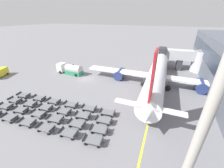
% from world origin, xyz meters
% --- Properties ---
extents(ground_plane, '(500.00, 500.00, 0.00)m').
position_xyz_m(ground_plane, '(0.00, 0.00, 0.00)').
color(ground_plane, gray).
extents(jet_bridge, '(15.24, 5.51, 6.74)m').
position_xyz_m(jet_bridge, '(26.14, 18.81, 3.99)').
color(jet_bridge, silver).
rests_on(jet_bridge, ground_plane).
extents(airplane, '(37.97, 41.29, 12.37)m').
position_xyz_m(airplane, '(18.70, 4.85, 3.06)').
color(airplane, white).
rests_on(airplane, ground_plane).
extents(fuel_tanker_primary, '(8.24, 3.41, 3.21)m').
position_xyz_m(fuel_tanker_primary, '(-6.39, 1.71, 1.38)').
color(fuel_tanker_primary, white).
rests_on(fuel_tanker_primary, ground_plane).
extents(baggage_dolly_row_near_col_b, '(3.42, 1.68, 0.92)m').
position_xyz_m(baggage_dolly_row_near_col_b, '(-2.90, -19.81, 0.47)').
color(baggage_dolly_row_near_col_b, slate).
rests_on(baggage_dolly_row_near_col_b, ground_plane).
extents(baggage_dolly_row_near_col_c, '(3.45, 1.80, 0.92)m').
position_xyz_m(baggage_dolly_row_near_col_c, '(0.91, -19.45, 0.47)').
color(baggage_dolly_row_near_col_c, slate).
rests_on(baggage_dolly_row_near_col_c, ground_plane).
extents(baggage_dolly_row_near_col_d, '(3.42, 1.66, 0.92)m').
position_xyz_m(baggage_dolly_row_near_col_d, '(4.74, -19.26, 0.47)').
color(baggage_dolly_row_near_col_d, slate).
rests_on(baggage_dolly_row_near_col_d, ground_plane).
extents(baggage_dolly_row_near_col_e, '(3.43, 1.70, 0.92)m').
position_xyz_m(baggage_dolly_row_near_col_e, '(8.66, -18.71, 0.47)').
color(baggage_dolly_row_near_col_e, slate).
rests_on(baggage_dolly_row_near_col_e, ground_plane).
extents(baggage_dolly_row_near_col_f, '(3.45, 1.82, 0.92)m').
position_xyz_m(baggage_dolly_row_near_col_f, '(12.70, -18.49, 0.47)').
color(baggage_dolly_row_near_col_f, slate).
rests_on(baggage_dolly_row_near_col_f, ground_plane).
extents(baggage_dolly_row_mid_a_col_a, '(3.45, 1.82, 0.92)m').
position_xyz_m(baggage_dolly_row_mid_a_col_a, '(-6.98, -17.86, 0.47)').
color(baggage_dolly_row_mid_a_col_a, slate).
rests_on(baggage_dolly_row_mid_a_col_a, ground_plane).
extents(baggage_dolly_row_mid_a_col_b, '(3.45, 1.81, 0.92)m').
position_xyz_m(baggage_dolly_row_mid_a_col_b, '(-3.22, -17.56, 0.47)').
color(baggage_dolly_row_mid_a_col_b, slate).
rests_on(baggage_dolly_row_mid_a_col_b, ground_plane).
extents(baggage_dolly_row_mid_a_col_c, '(3.40, 1.61, 0.92)m').
position_xyz_m(baggage_dolly_row_mid_a_col_c, '(0.80, -17.14, 0.47)').
color(baggage_dolly_row_mid_a_col_c, slate).
rests_on(baggage_dolly_row_mid_a_col_c, ground_plane).
extents(baggage_dolly_row_mid_a_col_d, '(3.45, 1.79, 0.92)m').
position_xyz_m(baggage_dolly_row_mid_a_col_d, '(4.56, -17.04, 0.47)').
color(baggage_dolly_row_mid_a_col_d, slate).
rests_on(baggage_dolly_row_mid_a_col_d, ground_plane).
extents(baggage_dolly_row_mid_a_col_e, '(3.41, 1.65, 0.92)m').
position_xyz_m(baggage_dolly_row_mid_a_col_e, '(8.60, -16.61, 0.47)').
color(baggage_dolly_row_mid_a_col_e, slate).
rests_on(baggage_dolly_row_mid_a_col_e, ground_plane).
extents(baggage_dolly_row_mid_a_col_f, '(3.45, 1.79, 0.92)m').
position_xyz_m(baggage_dolly_row_mid_a_col_f, '(12.52, -16.34, 0.47)').
color(baggage_dolly_row_mid_a_col_f, slate).
rests_on(baggage_dolly_row_mid_a_col_f, ground_plane).
extents(baggage_dolly_row_mid_b_col_a, '(3.41, 1.63, 0.92)m').
position_xyz_m(baggage_dolly_row_mid_b_col_a, '(-7.32, -15.70, 0.47)').
color(baggage_dolly_row_mid_b_col_a, slate).
rests_on(baggage_dolly_row_mid_b_col_a, ground_plane).
extents(baggage_dolly_row_mid_b_col_b, '(3.45, 1.80, 0.92)m').
position_xyz_m(baggage_dolly_row_mid_b_col_b, '(-3.37, -15.46, 0.47)').
color(baggage_dolly_row_mid_b_col_b, slate).
rests_on(baggage_dolly_row_mid_b_col_b, ground_plane).
extents(baggage_dolly_row_mid_b_col_c, '(3.43, 1.70, 0.92)m').
position_xyz_m(baggage_dolly_row_mid_b_col_c, '(0.46, -15.23, 0.47)').
color(baggage_dolly_row_mid_b_col_c, slate).
rests_on(baggage_dolly_row_mid_b_col_c, ground_plane).
extents(baggage_dolly_row_mid_b_col_d, '(3.41, 1.63, 0.92)m').
position_xyz_m(baggage_dolly_row_mid_b_col_d, '(4.43, -14.78, 0.47)').
color(baggage_dolly_row_mid_b_col_d, slate).
rests_on(baggage_dolly_row_mid_b_col_d, ground_plane).
extents(baggage_dolly_row_mid_b_col_e, '(3.45, 1.80, 0.92)m').
position_xyz_m(baggage_dolly_row_mid_b_col_e, '(8.33, -14.44, 0.47)').
color(baggage_dolly_row_mid_b_col_e, slate).
rests_on(baggage_dolly_row_mid_b_col_e, ground_plane).
extents(baggage_dolly_row_mid_b_col_f, '(3.43, 1.70, 0.92)m').
position_xyz_m(baggage_dolly_row_mid_b_col_f, '(12.28, -14.13, 0.47)').
color(baggage_dolly_row_mid_b_col_f, slate).
rests_on(baggage_dolly_row_mid_b_col_f, ground_plane).
extents(baggage_dolly_row_far_col_a, '(3.44, 1.76, 0.92)m').
position_xyz_m(baggage_dolly_row_far_col_a, '(-7.49, -13.63, 0.47)').
color(baggage_dolly_row_far_col_a, slate).
rests_on(baggage_dolly_row_far_col_a, ground_plane).
extents(baggage_dolly_row_far_col_b, '(3.43, 1.70, 0.92)m').
position_xyz_m(baggage_dolly_row_far_col_b, '(-3.41, -13.20, 0.47)').
color(baggage_dolly_row_far_col_b, slate).
rests_on(baggage_dolly_row_far_col_b, ground_plane).
extents(baggage_dolly_row_far_col_c, '(3.41, 1.63, 0.92)m').
position_xyz_m(baggage_dolly_row_far_col_c, '(0.33, -12.92, 0.47)').
color(baggage_dolly_row_far_col_c, slate).
rests_on(baggage_dolly_row_far_col_c, ground_plane).
extents(baggage_dolly_row_far_col_d, '(3.44, 1.76, 0.92)m').
position_xyz_m(baggage_dolly_row_far_col_d, '(4.34, -12.52, 0.47)').
color(baggage_dolly_row_far_col_d, slate).
rests_on(baggage_dolly_row_far_col_d, ground_plane).
extents(baggage_dolly_row_far_col_e, '(3.44, 1.75, 0.92)m').
position_xyz_m(baggage_dolly_row_far_col_e, '(8.26, -12.19, 0.47)').
color(baggage_dolly_row_far_col_e, slate).
rests_on(baggage_dolly_row_far_col_e, ground_plane).
extents(baggage_dolly_row_far_col_f, '(3.44, 1.76, 0.92)m').
position_xyz_m(baggage_dolly_row_far_col_f, '(12.01, -12.02, 0.47)').
color(baggage_dolly_row_far_col_f, slate).
rests_on(baggage_dolly_row_far_col_f, ground_plane).
extents(apron_light_mast, '(2.00, 0.70, 22.99)m').
position_xyz_m(apron_light_mast, '(22.57, -23.81, 13.34)').
color(apron_light_mast, '#ADA89E').
rests_on(apron_light_mast, ground_plane).
extents(stand_guidance_stripe, '(1.02, 38.71, 0.01)m').
position_xyz_m(stand_guidance_stripe, '(19.09, -3.78, 0.00)').
color(stand_guidance_stripe, yellow).
rests_on(stand_guidance_stripe, ground_plane).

